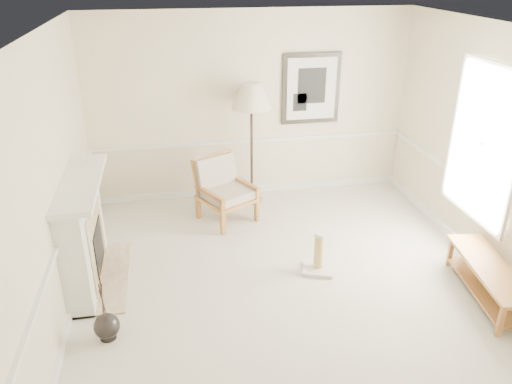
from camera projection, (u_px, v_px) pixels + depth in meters
ground at (291, 288)px, 5.90m from camera, size 5.50×5.50×0.00m
room at (307, 134)px, 5.20m from camera, size 5.04×5.54×2.92m
fireplace at (84, 233)px, 5.78m from camera, size 0.64×1.64×1.31m
floor_vase at (107, 327)px, 5.06m from camera, size 0.26×0.26×0.77m
armchair at (223, 186)px, 7.31m from camera, size 0.97×0.99×0.93m
floor_lamp at (251, 99)px, 7.33m from camera, size 0.61×0.61×1.90m
bench at (489, 276)px, 5.63m from camera, size 0.63×1.49×0.41m
scratching_post at (318, 258)px, 6.17m from camera, size 0.47×0.47×0.53m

